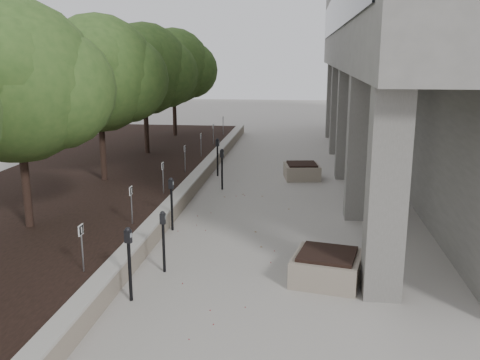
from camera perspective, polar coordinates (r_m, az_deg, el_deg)
The scene contains 22 objects.
ground at distance 9.99m, azimuth -4.65°, elevation -13.65°, with size 90.00×90.00×0.00m, color #A39E96.
retaining_wall at distance 18.58m, azimuth -4.67°, elevation 0.07°, with size 0.39×26.00×0.50m, color gray, non-canonical shape.
planting_bed at distance 19.65m, azimuth -15.22°, elevation 0.22°, with size 7.00×26.00×0.40m, color black.
crabapple_tree_2 at distance 13.53m, azimuth -22.70°, elevation 6.39°, with size 4.60×4.00×5.44m, color #30501E, non-canonical shape.
crabapple_tree_3 at distance 18.03m, azimuth -14.90°, elevation 8.50°, with size 4.60×4.00×5.44m, color #30501E, non-canonical shape.
crabapple_tree_4 at distance 22.74m, azimuth -10.23°, elevation 9.68°, with size 4.60×4.00×5.44m, color #30501E, non-canonical shape.
crabapple_tree_5 at distance 27.55m, azimuth -7.16°, elevation 10.42°, with size 4.60×4.00×5.44m, color #30501E, non-canonical shape.
parking_sign_2 at distance 10.76m, azimuth -16.65°, elevation -7.06°, with size 0.04×0.22×0.96m, color black, non-canonical shape.
parking_sign_3 at distance 13.41m, azimuth -11.61°, elevation -2.68°, with size 0.04×0.22×0.96m, color black, non-canonical shape.
parking_sign_4 at distance 16.19m, azimuth -8.29°, elevation 0.24°, with size 0.04×0.22×0.96m, color black, non-canonical shape.
parking_sign_5 at distance 19.03m, azimuth -5.95°, elevation 2.30°, with size 0.04×0.22×0.96m, color black, non-canonical shape.
parking_sign_6 at distance 21.92m, azimuth -4.22°, elevation 3.81°, with size 0.04×0.22×0.96m, color black, non-canonical shape.
parking_sign_7 at distance 24.83m, azimuth -2.89°, elevation 4.97°, with size 0.04×0.22×0.96m, color black, non-canonical shape.
parking_sign_8 at distance 27.76m, azimuth -1.84°, elevation 5.89°, with size 0.04×0.22×0.96m, color black, non-canonical shape.
parking_meter_1 at distance 10.17m, azimuth -11.82°, elevation -8.89°, with size 0.14×0.10×1.46m, color black, non-canonical shape.
parking_meter_2 at distance 11.34m, azimuth -8.24°, elevation -6.60°, with size 0.13×0.10×1.36m, color black, non-canonical shape.
parking_meter_3 at distance 13.94m, azimuth -7.37°, elevation -2.59°, with size 0.14×0.10×1.43m, color black, non-canonical shape.
parking_meter_4 at distance 18.00m, azimuth -1.95°, elevation 1.17°, with size 0.14×0.10×1.42m, color black, non-canonical shape.
parking_meter_5 at distance 20.00m, azimuth -2.44°, elevation 2.47°, with size 0.14×0.10×1.46m, color black, non-canonical shape.
planter_front at distance 11.07m, azimuth 9.35°, elevation -9.21°, with size 1.33×1.33×0.62m, color gray, non-canonical shape.
planter_back at distance 19.81m, azimuth 6.68°, elevation 0.99°, with size 1.25×1.25×0.58m, color gray, non-canonical shape.
berry_scatter at distance 14.56m, azimuth -1.11°, elevation -4.67°, with size 3.30×14.10×0.02m, color maroon, non-canonical shape.
Camera 1 is at (1.85, -8.70, 4.55)m, focal length 39.58 mm.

